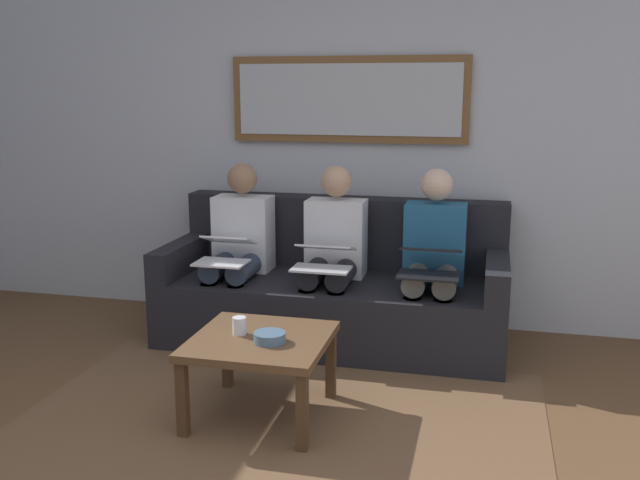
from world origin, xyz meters
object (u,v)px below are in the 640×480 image
(coffee_table, at_px, (260,348))
(framed_mirror, at_px, (348,100))
(person_right, at_px, (239,245))
(bowl, at_px, (270,337))
(person_middle, at_px, (333,250))
(person_left, at_px, (433,256))
(laptop_white, at_px, (226,250))
(cup, at_px, (239,326))
(laptop_silver, at_px, (324,257))
(laptop_black, at_px, (430,261))
(couch, at_px, (335,292))

(coffee_table, bearing_deg, framed_mirror, -93.97)
(framed_mirror, xyz_separation_m, person_right, (0.64, 0.46, -0.94))
(coffee_table, bearing_deg, bowl, 139.74)
(person_middle, bearing_deg, person_left, 180.00)
(bowl, height_order, laptop_white, laptop_white)
(coffee_table, relative_size, person_middle, 0.59)
(cup, bearing_deg, coffee_table, 172.92)
(laptop_silver, bearing_deg, laptop_white, -1.07)
(cup, bearing_deg, laptop_black, -134.09)
(bowl, relative_size, person_right, 0.14)
(coffee_table, bearing_deg, laptop_white, -59.96)
(cup, relative_size, person_middle, 0.08)
(person_left, height_order, person_middle, same)
(person_left, relative_size, laptop_white, 3.06)
(couch, xyz_separation_m, framed_mirror, (0.00, -0.39, 1.24))
(bowl, height_order, laptop_black, laptop_black)
(couch, relative_size, framed_mirror, 1.36)
(person_left, height_order, laptop_white, person_left)
(framed_mirror, height_order, bowl, framed_mirror)
(couch, bearing_deg, person_middle, 90.00)
(laptop_silver, relative_size, laptop_white, 0.94)
(laptop_black, relative_size, person_right, 0.33)
(coffee_table, distance_m, laptop_silver, 0.95)
(laptop_silver, xyz_separation_m, person_right, (0.64, -0.25, -0.02))
(person_right, relative_size, laptop_white, 3.06)
(person_left, xyz_separation_m, person_middle, (0.64, 0.00, 0.00))
(couch, xyz_separation_m, cup, (0.23, 1.20, 0.15))
(couch, relative_size, bowl, 14.02)
(framed_mirror, distance_m, cup, 1.94)
(framed_mirror, relative_size, laptop_white, 4.35)
(framed_mirror, height_order, person_left, framed_mirror)
(coffee_table, height_order, laptop_white, laptop_white)
(coffee_table, bearing_deg, cup, -7.08)
(person_right, bearing_deg, laptop_white, 90.00)
(coffee_table, xyz_separation_m, bowl, (-0.07, 0.06, 0.08))
(bowl, relative_size, laptop_black, 0.42)
(person_middle, bearing_deg, laptop_black, 159.32)
(laptop_black, bearing_deg, laptop_white, -0.29)
(framed_mirror, bearing_deg, laptop_white, 47.24)
(couch, xyz_separation_m, coffee_table, (0.11, 1.22, 0.05))
(framed_mirror, xyz_separation_m, coffee_table, (0.11, 1.61, -1.19))
(coffee_table, height_order, laptop_black, laptop_black)
(couch, bearing_deg, laptop_black, 154.14)
(person_left, bearing_deg, laptop_black, 90.00)
(cup, distance_m, laptop_black, 1.26)
(coffee_table, bearing_deg, person_middle, -95.54)
(laptop_black, xyz_separation_m, person_right, (1.28, -0.24, -0.02))
(laptop_black, bearing_deg, person_middle, -20.68)
(person_left, bearing_deg, laptop_silver, 21.11)
(laptop_white, bearing_deg, bowl, 121.54)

